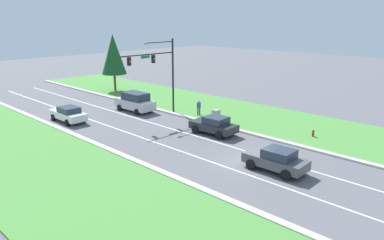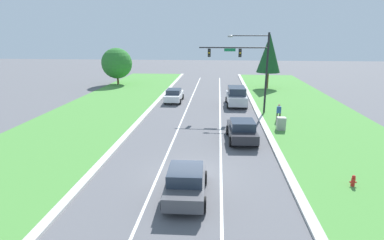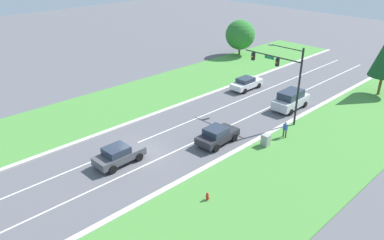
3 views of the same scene
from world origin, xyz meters
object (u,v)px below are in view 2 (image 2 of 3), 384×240
object	(u,v)px
silver_suv	(236,96)
charcoal_sedan	(242,130)
white_sedan	(174,95)
pedestrian	(279,112)
conifer_near_right_tree	(269,53)
traffic_signal_mast	(248,61)
utility_cabinet	(281,124)
oak_near_left_tree	(117,63)
fire_hydrant	(353,181)
graphite_sedan	(186,181)

from	to	relation	value
silver_suv	charcoal_sedan	bearing A→B (deg)	-92.91
white_sedan	silver_suv	bearing A→B (deg)	-11.00
silver_suv	white_sedan	bearing A→B (deg)	167.54
pedestrian	conifer_near_right_tree	size ratio (longest dim) A/B	0.21
conifer_near_right_tree	white_sedan	bearing A→B (deg)	-141.23
pedestrian	conifer_near_right_tree	xyz separation A→B (m)	(1.66, 17.78, 4.21)
white_sedan	traffic_signal_mast	bearing A→B (deg)	-30.83
charcoal_sedan	white_sedan	bearing A→B (deg)	115.06
utility_cabinet	traffic_signal_mast	bearing A→B (deg)	113.39
traffic_signal_mast	oak_near_left_tree	xyz separation A→B (m)	(-18.83, 16.41, -1.88)
pedestrian	conifer_near_right_tree	bearing A→B (deg)	-91.55
oak_near_left_tree	charcoal_sedan	bearing A→B (deg)	-54.31
conifer_near_right_tree	silver_suv	bearing A→B (deg)	-114.41
fire_hydrant	oak_near_left_tree	bearing A→B (deg)	126.20
graphite_sedan	conifer_near_right_tree	size ratio (longest dim) A/B	0.56
utility_cabinet	fire_hydrant	xyz separation A→B (m)	(1.88, -9.56, -0.24)
white_sedan	fire_hydrant	world-z (taller)	white_sedan
traffic_signal_mast	white_sedan	bearing A→B (deg)	149.55
charcoal_sedan	oak_near_left_tree	size ratio (longest dim) A/B	0.76
oak_near_left_tree	silver_suv	bearing A→B (deg)	-35.82
charcoal_sedan	fire_hydrant	size ratio (longest dim) A/B	6.30
graphite_sedan	silver_suv	bearing A→B (deg)	78.47
silver_suv	utility_cabinet	size ratio (longest dim) A/B	4.25
utility_cabinet	conifer_near_right_tree	xyz separation A→B (m)	(1.94, 20.44, 4.56)
graphite_sedan	white_sedan	size ratio (longest dim) A/B	0.95
oak_near_left_tree	conifer_near_right_tree	bearing A→B (deg)	-4.07
graphite_sedan	utility_cabinet	size ratio (longest dim) A/B	3.78
conifer_near_right_tree	oak_near_left_tree	xyz separation A→B (m)	(-23.23, 1.65, -1.75)
traffic_signal_mast	white_sedan	world-z (taller)	traffic_signal_mast
traffic_signal_mast	silver_suv	bearing A→B (deg)	102.78
charcoal_sedan	utility_cabinet	xyz separation A→B (m)	(3.45, 2.74, -0.26)
conifer_near_right_tree	oak_near_left_tree	distance (m)	23.36
silver_suv	fire_hydrant	xyz separation A→B (m)	(5.10, -18.62, -0.74)
graphite_sedan	conifer_near_right_tree	xyz separation A→B (m)	(8.73, 31.68, 4.32)
utility_cabinet	oak_near_left_tree	xyz separation A→B (m)	(-21.29, 22.10, 2.81)
white_sedan	charcoal_sedan	bearing A→B (deg)	-62.11
white_sedan	silver_suv	size ratio (longest dim) A/B	0.93
white_sedan	utility_cabinet	bearing A→B (deg)	-45.10
traffic_signal_mast	pedestrian	bearing A→B (deg)	-47.76
silver_suv	fire_hydrant	size ratio (longest dim) A/B	7.04
white_sedan	conifer_near_right_tree	world-z (taller)	conifer_near_right_tree
white_sedan	fire_hydrant	xyz separation A→B (m)	(12.40, -19.99, -0.45)
traffic_signal_mast	silver_suv	xyz separation A→B (m)	(-0.77, 3.37, -4.19)
pedestrian	charcoal_sedan	bearing A→B (deg)	59.11
graphite_sedan	fire_hydrant	distance (m)	8.84
charcoal_sedan	conifer_near_right_tree	xyz separation A→B (m)	(5.39, 23.18, 4.31)
oak_near_left_tree	pedestrian	bearing A→B (deg)	-42.01
graphite_sedan	pedestrian	distance (m)	15.59
charcoal_sedan	conifer_near_right_tree	distance (m)	24.19
pedestrian	oak_near_left_tree	world-z (taller)	oak_near_left_tree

